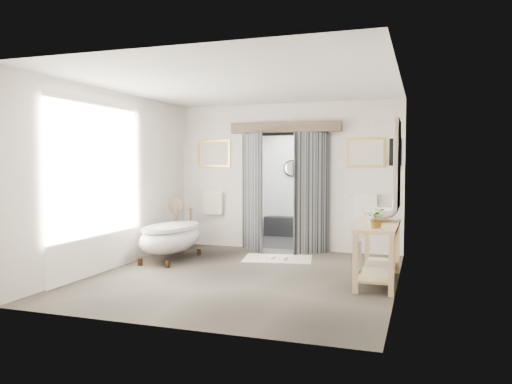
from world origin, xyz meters
TOP-DOWN VIEW (x-y plane):
  - ground_plane at (0.00, 0.00)m, footprint 5.00×5.00m
  - room_shell at (-0.04, -0.12)m, footprint 4.52×5.02m
  - shower_room at (0.00, 3.99)m, footprint 2.22×2.01m
  - back_wall_dressing at (0.00, 2.32)m, footprint 3.82×0.69m
  - clawfoot_tub at (-1.65, 0.78)m, footprint 0.77×1.73m
  - vanity at (1.95, 0.23)m, footprint 0.57×1.60m
  - pedestal_mirror at (-1.96, 1.57)m, footprint 0.31×0.20m
  - rug at (0.12, 1.48)m, footprint 1.33×1.01m
  - slippers at (0.14, 1.35)m, footprint 0.33×0.25m
  - basin at (1.97, 0.55)m, footprint 0.62×0.62m
  - plant at (2.00, -0.31)m, footprint 0.26×0.23m
  - soap_bottle_a at (1.86, 0.37)m, footprint 0.11×0.12m
  - soap_bottle_b at (1.98, 0.93)m, footprint 0.18×0.18m

SIDE VIEW (x-z plane):
  - ground_plane at x=0.00m, z-range 0.00..0.00m
  - rug at x=0.12m, z-range 0.00..0.01m
  - slippers at x=0.14m, z-range 0.01..0.06m
  - clawfoot_tub at x=-1.65m, z-range -0.01..0.84m
  - pedestal_mirror at x=-1.96m, z-range -0.07..0.99m
  - vanity at x=1.95m, z-range 0.08..0.93m
  - shower_room at x=0.00m, z-range -0.35..2.16m
  - soap_bottle_b at x=1.98m, z-range 0.85..1.03m
  - basin at x=1.97m, z-range 0.85..1.04m
  - soap_bottle_a at x=1.86m, z-range 0.85..1.06m
  - plant at x=2.00m, z-range 0.85..1.13m
  - back_wall_dressing at x=0.00m, z-range 0.30..2.82m
  - room_shell at x=-0.04m, z-range 0.40..3.31m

